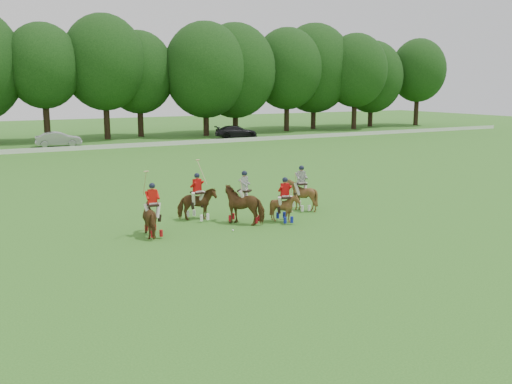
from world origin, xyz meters
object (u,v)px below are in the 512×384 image
polo_red_a (153,217)px  polo_stripe_b (301,194)px  polo_red_b (197,204)px  car_mid (58,139)px  polo_red_c (285,207)px  car_right (236,132)px  polo_stripe_a (245,204)px  polo_ball (233,230)px

polo_red_a → polo_stripe_b: size_ratio=1.22×
polo_red_b → polo_red_a: bearing=-147.7°
polo_stripe_b → car_mid: bearing=98.3°
polo_red_a → polo_stripe_b: 8.24m
polo_stripe_b → polo_red_a: bearing=-171.6°
polo_red_b → polo_stripe_b: 5.45m
polo_red_c → car_right: bearing=66.5°
polo_red_b → polo_stripe_a: polo_red_b is taller
car_mid → polo_stripe_a: polo_stripe_a is taller
car_mid → polo_red_a: (-2.69, -38.43, 0.06)m
polo_red_a → polo_stripe_a: 4.40m
car_right → polo_ball: 44.10m
car_mid → polo_stripe_b: size_ratio=1.99×
car_mid → car_right: size_ratio=0.91×
car_mid → polo_red_c: size_ratio=2.16×
polo_ball → polo_red_a: bearing=163.4°
car_right → polo_stripe_a: bearing=165.6°
car_right → polo_red_c: polo_red_c is taller
car_right → polo_stripe_b: 40.10m
polo_red_b → polo_stripe_b: bearing=-5.6°
polo_red_b → polo_stripe_a: bearing=-43.3°
polo_red_c → polo_stripe_b: 2.73m
car_mid → polo_stripe_b: bearing=-163.5°
polo_stripe_a → polo_ball: 1.82m
car_right → polo_stripe_b: bearing=169.8°
polo_red_c → polo_ball: (-2.85, -0.37, -0.69)m
polo_red_a → car_mid: bearing=86.0°
car_mid → polo_ball: size_ratio=50.51×
polo_red_b → polo_ball: size_ratio=30.79×
polo_red_b → polo_ball: (0.52, -2.70, -0.74)m
polo_red_b → polo_red_c: size_ratio=1.32×
polo_red_b → polo_stripe_a: (1.67, -1.57, 0.10)m
car_mid → polo_red_c: polo_red_c is taller
car_mid → polo_ball: bearing=-171.0°
polo_stripe_b → polo_stripe_a: bearing=-164.5°
polo_stripe_a → polo_red_a: bearing=-178.0°
polo_stripe_a → polo_red_c: bearing=-23.8°
polo_red_c → polo_stripe_a: bearing=156.2°
car_mid → car_right: 20.36m
polo_red_a → polo_red_b: size_ratio=1.01×
polo_red_c → polo_ball: size_ratio=23.36×
polo_red_b → polo_stripe_b: (5.42, -0.53, 0.03)m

